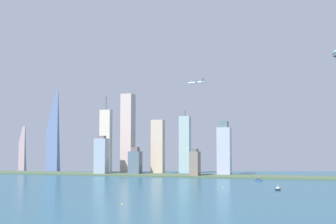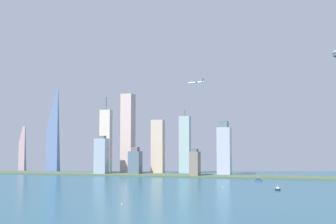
# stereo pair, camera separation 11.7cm
# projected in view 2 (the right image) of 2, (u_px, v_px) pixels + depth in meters

# --- Properties ---
(ground_plane) EXTENTS (6000.00, 6000.00, 0.00)m
(ground_plane) POSITION_uv_depth(u_px,v_px,m) (52.00, 211.00, 393.93)
(ground_plane) COLOR #27576D
(waterfront_pier) EXTENTS (967.04, 77.37, 2.46)m
(waterfront_pier) POSITION_uv_depth(u_px,v_px,m) (184.00, 175.00, 839.15)
(waterfront_pier) COLOR #495E42
(waterfront_pier) RESTS_ON ground
(skyscraper_0) EXTENTS (20.95, 17.41, 126.03)m
(skyscraper_0) POSITION_uv_depth(u_px,v_px,m) (185.00, 145.00, 917.34)
(skyscraper_0) COLOR #97B4B4
(skyscraper_0) RESTS_ON ground
(skyscraper_2) EXTENTS (22.75, 26.89, 159.45)m
(skyscraper_2) POSITION_uv_depth(u_px,v_px,m) (128.00, 133.00, 931.01)
(skyscraper_2) COLOR beige
(skyscraper_2) RESTS_ON ground
(skyscraper_3) EXTENTS (23.28, 20.03, 73.94)m
(skyscraper_3) POSITION_uv_depth(u_px,v_px,m) (101.00, 156.00, 879.45)
(skyscraper_3) COLOR #93A1B6
(skyscraper_3) RESTS_ON ground
(skyscraper_4) EXTENTS (23.22, 14.66, 158.04)m
(skyscraper_4) POSITION_uv_depth(u_px,v_px,m) (106.00, 141.00, 967.56)
(skyscraper_4) COLOR beige
(skyscraper_4) RESTS_ON ground
(skyscraper_5) EXTENTS (21.93, 21.77, 52.63)m
(skyscraper_5) POSITION_uv_depth(u_px,v_px,m) (135.00, 162.00, 880.29)
(skyscraper_5) COLOR slate
(skyscraper_5) RESTS_ON ground
(skyscraper_6) EXTENTS (26.78, 17.41, 177.60)m
(skyscraper_6) POSITION_uv_depth(u_px,v_px,m) (54.00, 130.00, 1004.50)
(skyscraper_6) COLOR #6176A3
(skyscraper_6) RESTS_ON ground
(skyscraper_7) EXTENTS (15.11, 25.24, 49.76)m
(skyscraper_7) POSITION_uv_depth(u_px,v_px,m) (195.00, 164.00, 822.63)
(skyscraper_7) COLOR slate
(skyscraper_7) RESTS_ON ground
(skyscraper_8) EXTENTS (24.04, 17.09, 105.64)m
(skyscraper_8) POSITION_uv_depth(u_px,v_px,m) (158.00, 147.00, 903.36)
(skyscraper_8) COLOR #C6AE97
(skyscraper_8) RESTS_ON ground
(skyscraper_9) EXTENTS (14.67, 12.10, 126.62)m
(skyscraper_9) POSITION_uv_depth(u_px,v_px,m) (23.00, 149.00, 1002.79)
(skyscraper_9) COLOR #AC8E99
(skyscraper_9) RESTS_ON ground
(skyscraper_10) EXTENTS (24.39, 25.67, 100.56)m
(skyscraper_10) POSITION_uv_depth(u_px,v_px,m) (224.00, 150.00, 858.84)
(skyscraper_10) COLOR #AAAFD5
(skyscraper_10) RESTS_ON ground
(boat_1) EXTENTS (11.96, 6.34, 11.02)m
(boat_1) POSITION_uv_depth(u_px,v_px,m) (258.00, 180.00, 718.07)
(boat_1) COLOR #264C86
(boat_1) RESTS_ON ground
(boat_2) EXTENTS (6.24, 15.97, 9.40)m
(boat_2) POSITION_uv_depth(u_px,v_px,m) (278.00, 189.00, 573.15)
(boat_2) COLOR #11202F
(boat_2) RESTS_ON ground
(channel_buoy_0) EXTENTS (1.60, 1.60, 1.56)m
(channel_buoy_0) POSITION_uv_depth(u_px,v_px,m) (122.00, 204.00, 433.09)
(channel_buoy_0) COLOR yellow
(channel_buoy_0) RESTS_ON ground
(channel_buoy_1) EXTENTS (1.16, 1.16, 2.78)m
(channel_buoy_1) POSITION_uv_depth(u_px,v_px,m) (223.00, 187.00, 601.53)
(channel_buoy_1) COLOR yellow
(channel_buoy_1) RESTS_ON ground
(airplane) EXTENTS (33.76, 36.35, 8.08)m
(airplane) POSITION_uv_depth(u_px,v_px,m) (196.00, 82.00, 856.24)
(airplane) COLOR silver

